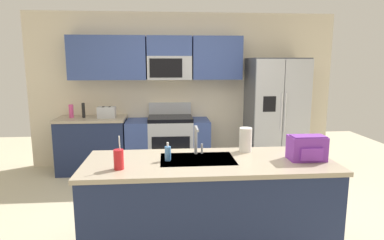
% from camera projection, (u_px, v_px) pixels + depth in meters
% --- Properties ---
extents(ground_plane, '(9.00, 9.00, 0.00)m').
position_uv_depth(ground_plane, '(194.00, 218.00, 3.76)').
color(ground_plane, beige).
rests_on(ground_plane, ground).
extents(kitchen_wall_unit, '(5.20, 0.43, 2.60)m').
position_uv_depth(kitchen_wall_unit, '(175.00, 81.00, 5.54)').
color(kitchen_wall_unit, beige).
rests_on(kitchen_wall_unit, ground).
extents(back_counter, '(1.10, 0.63, 0.90)m').
position_uv_depth(back_counter, '(93.00, 145.00, 5.33)').
color(back_counter, '#1E2A4D').
rests_on(back_counter, ground).
extents(range_oven, '(1.36, 0.61, 1.10)m').
position_uv_depth(range_oven, '(168.00, 143.00, 5.43)').
color(range_oven, '#B7BABF').
rests_on(range_oven, ground).
extents(refrigerator, '(0.90, 0.76, 1.85)m').
position_uv_depth(refrigerator, '(275.00, 114.00, 5.42)').
color(refrigerator, '#4C4F54').
rests_on(refrigerator, ground).
extents(island_counter, '(2.25, 0.85, 0.90)m').
position_uv_depth(island_counter, '(208.00, 206.00, 3.04)').
color(island_counter, '#1E2A4D').
rests_on(island_counter, ground).
extents(toaster, '(0.28, 0.16, 0.18)m').
position_uv_depth(toaster, '(107.00, 112.00, 5.21)').
color(toaster, '#B7BABF').
rests_on(toaster, back_counter).
extents(pepper_mill, '(0.05, 0.05, 0.24)m').
position_uv_depth(pepper_mill, '(83.00, 110.00, 5.22)').
color(pepper_mill, black).
rests_on(pepper_mill, back_counter).
extents(bottle_pink, '(0.07, 0.07, 0.21)m').
position_uv_depth(bottle_pink, '(71.00, 111.00, 5.24)').
color(bottle_pink, '#EA4C93').
rests_on(bottle_pink, back_counter).
extents(sink_faucet, '(0.08, 0.21, 0.28)m').
position_uv_depth(sink_faucet, '(197.00, 138.00, 3.11)').
color(sink_faucet, '#B7BABF').
rests_on(sink_faucet, island_counter).
extents(drink_cup_red, '(0.08, 0.08, 0.29)m').
position_uv_depth(drink_cup_red, '(119.00, 159.00, 2.70)').
color(drink_cup_red, red).
rests_on(drink_cup_red, island_counter).
extents(soap_dispenser, '(0.06, 0.06, 0.17)m').
position_uv_depth(soap_dispenser, '(168.00, 153.00, 2.94)').
color(soap_dispenser, '#4C8CD8').
rests_on(soap_dispenser, island_counter).
extents(paper_towel_roll, '(0.12, 0.12, 0.24)m').
position_uv_depth(paper_towel_roll, '(246.00, 140.00, 3.24)').
color(paper_towel_roll, white).
rests_on(paper_towel_roll, island_counter).
extents(backpack, '(0.32, 0.22, 0.23)m').
position_uv_depth(backpack, '(307.00, 147.00, 2.95)').
color(backpack, purple).
rests_on(backpack, island_counter).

